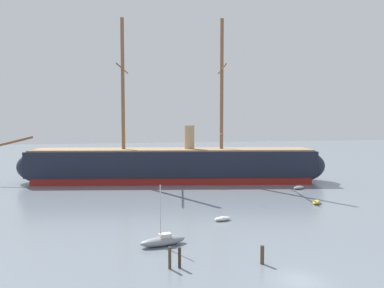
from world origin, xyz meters
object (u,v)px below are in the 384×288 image
object	(u,v)px
dinghy_distant_centre	(181,174)
mooring_piling_nearest	(180,258)
dinghy_far_left	(58,182)
dinghy_near_centre	(222,219)
sailboat_foreground_left	(163,240)
tall_ship	(173,165)
dinghy_alongside_stern	(299,188)
seagull_in_flight	(221,134)
dinghy_mid_right	(316,202)
mooring_piling_midwater	(170,258)
mooring_piling_right_pair	(262,255)

from	to	relation	value
dinghy_distant_centre	mooring_piling_nearest	bearing A→B (deg)	-100.60
dinghy_far_left	dinghy_near_centre	bearing A→B (deg)	-53.39
dinghy_far_left	dinghy_distant_centre	size ratio (longest dim) A/B	1.31
sailboat_foreground_left	dinghy_distant_centre	xyz separation A→B (m)	(11.71, 52.25, -0.33)
tall_ship	dinghy_alongside_stern	size ratio (longest dim) A/B	24.85
dinghy_distant_centre	seagull_in_flight	world-z (taller)	seagull_in_flight
dinghy_mid_right	mooring_piling_nearest	xyz separation A→B (m)	(-27.11, -21.18, 0.68)
dinghy_far_left	mooring_piling_nearest	size ratio (longest dim) A/B	1.46
dinghy_mid_right	dinghy_alongside_stern	xyz separation A→B (m)	(3.67, 12.62, 0.02)
dinghy_near_centre	seagull_in_flight	distance (m)	19.66
dinghy_mid_right	mooring_piling_nearest	bearing A→B (deg)	-142.00
mooring_piling_nearest	mooring_piling_midwater	world-z (taller)	mooring_piling_midwater
dinghy_mid_right	dinghy_far_left	size ratio (longest dim) A/B	0.95
dinghy_far_left	seagull_in_flight	xyz separation A→B (m)	(31.39, -20.72, 11.22)
tall_ship	dinghy_mid_right	distance (m)	33.60
tall_ship	dinghy_mid_right	world-z (taller)	tall_ship
dinghy_far_left	seagull_in_flight	bearing A→B (deg)	-33.43
sailboat_foreground_left	dinghy_near_centre	world-z (taller)	sailboat_foreground_left
tall_ship	mooring_piling_midwater	size ratio (longest dim) A/B	35.86
dinghy_mid_right	dinghy_far_left	bearing A→B (deg)	146.69
dinghy_distant_centre	mooring_piling_midwater	world-z (taller)	mooring_piling_midwater
dinghy_mid_right	mooring_piling_midwater	xyz separation A→B (m)	(-28.05, -21.20, 0.74)
mooring_piling_nearest	dinghy_distant_centre	bearing A→B (deg)	79.40
dinghy_far_left	mooring_piling_nearest	world-z (taller)	mooring_piling_nearest
seagull_in_flight	mooring_piling_right_pair	bearing A→B (deg)	-99.49
dinghy_near_centre	mooring_piling_midwater	size ratio (longest dim) A/B	1.23
dinghy_near_centre	dinghy_alongside_stern	bearing A→B (deg)	40.85
dinghy_far_left	mooring_piling_nearest	xyz separation A→B (m)	(18.18, -50.94, 0.67)
sailboat_foreground_left	dinghy_alongside_stern	bearing A→B (deg)	40.93
sailboat_foreground_left	mooring_piling_right_pair	bearing A→B (deg)	-39.60
dinghy_alongside_stern	dinghy_near_centre	bearing A→B (deg)	-139.15
sailboat_foreground_left	mooring_piling_nearest	world-z (taller)	sailboat_foreground_left
dinghy_near_centre	mooring_piling_nearest	xyz separation A→B (m)	(-8.72, -14.73, 0.70)
dinghy_distant_centre	seagull_in_flight	distance (m)	30.76
mooring_piling_nearest	tall_ship	bearing A→B (deg)	81.62
dinghy_near_centre	mooring_piling_right_pair	distance (m)	15.51
dinghy_far_left	seagull_in_flight	distance (m)	39.25
dinghy_alongside_stern	mooring_piling_right_pair	world-z (taller)	mooring_piling_right_pair
dinghy_alongside_stern	mooring_piling_midwater	world-z (taller)	mooring_piling_midwater
dinghy_mid_right	sailboat_foreground_left	bearing A→B (deg)	-152.17
tall_ship	sailboat_foreground_left	size ratio (longest dim) A/B	11.03
mooring_piling_nearest	dinghy_mid_right	bearing A→B (deg)	38.00
sailboat_foreground_left	dinghy_far_left	size ratio (longest dim) A/B	2.37
dinghy_mid_right	seagull_in_flight	xyz separation A→B (m)	(-13.90, 9.04, 11.22)
dinghy_alongside_stern	dinghy_distant_centre	size ratio (longest dim) A/B	1.38
mooring_piling_right_pair	seagull_in_flight	distance (m)	33.15
tall_ship	dinghy_distant_centre	bearing A→B (deg)	70.06
dinghy_near_centre	seagull_in_flight	size ratio (longest dim) A/B	2.18
tall_ship	sailboat_foreground_left	distance (m)	42.25
tall_ship	mooring_piling_nearest	size ratio (longest dim) A/B	38.11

